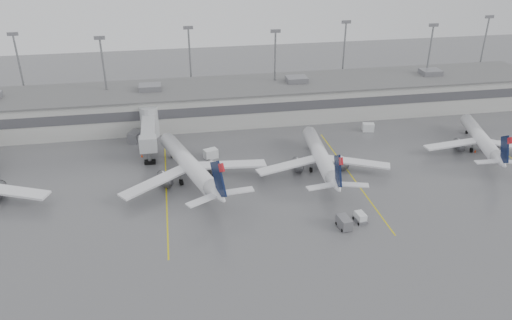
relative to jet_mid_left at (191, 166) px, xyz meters
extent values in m
plane|color=#57575A|center=(12.76, -27.36, -3.22)|extent=(260.00, 260.00, 0.00)
cube|color=#AFAFAA|center=(12.76, 30.64, 0.78)|extent=(150.00, 16.00, 8.00)
cube|color=#47474C|center=(12.76, 22.59, 1.78)|extent=(150.00, 0.15, 2.20)
cube|color=#606060|center=(12.76, 30.64, 4.83)|extent=(152.00, 17.00, 0.30)
cube|color=slate|center=(62.76, 30.64, 5.58)|extent=(5.00, 4.00, 1.30)
cylinder|color=gray|center=(-37.24, 40.14, 6.78)|extent=(0.44, 0.44, 20.00)
cube|color=slate|center=(-37.24, 40.14, 16.98)|extent=(2.40, 0.50, 0.80)
cylinder|color=gray|center=(-17.24, 32.64, 6.78)|extent=(0.44, 0.44, 20.00)
cube|color=slate|center=(-17.24, 32.64, 16.98)|extent=(2.40, 0.50, 0.80)
cylinder|color=gray|center=(2.76, 40.14, 6.78)|extent=(0.44, 0.44, 20.00)
cube|color=slate|center=(2.76, 40.14, 16.98)|extent=(2.40, 0.50, 0.80)
cylinder|color=gray|center=(22.76, 32.64, 6.78)|extent=(0.44, 0.44, 20.00)
cube|color=slate|center=(22.76, 32.64, 16.98)|extent=(2.40, 0.50, 0.80)
cylinder|color=gray|center=(42.76, 40.14, 6.78)|extent=(0.44, 0.44, 20.00)
cube|color=slate|center=(42.76, 40.14, 16.98)|extent=(2.40, 0.50, 0.80)
cylinder|color=gray|center=(62.76, 32.64, 6.78)|extent=(0.44, 0.44, 20.00)
cube|color=slate|center=(62.76, 32.64, 16.98)|extent=(2.40, 0.50, 0.80)
cylinder|color=gray|center=(82.76, 40.14, 6.78)|extent=(0.44, 0.44, 20.00)
cube|color=slate|center=(82.76, 40.14, 16.98)|extent=(2.40, 0.50, 0.80)
cylinder|color=#ACAFB2|center=(-7.74, 22.64, 0.28)|extent=(4.00, 4.00, 7.00)
cube|color=#ACAFB2|center=(-7.74, 16.14, 1.08)|extent=(2.80, 13.00, 2.60)
cube|color=#ACAFB2|center=(-7.74, 8.64, 1.08)|extent=(3.40, 2.40, 3.00)
cylinder|color=gray|center=(-7.74, 8.64, -1.82)|extent=(0.70, 0.70, 2.80)
cube|color=black|center=(-7.74, 8.64, -2.87)|extent=(2.20, 1.20, 0.70)
cube|color=#D9C90C|center=(-4.74, -3.36, -3.21)|extent=(0.25, 40.00, 0.01)
cube|color=#D9C90C|center=(30.26, -3.36, -3.21)|extent=(0.25, 40.00, 0.01)
cube|color=white|center=(-31.41, -2.45, -0.76)|extent=(14.62, 7.67, 0.39)
cylinder|color=white|center=(-0.47, 1.47, -0.06)|extent=(10.03, 23.00, 3.16)
cone|color=white|center=(-4.43, 13.90, -0.06)|extent=(3.90, 3.76, 3.16)
cone|color=white|center=(3.78, -11.85, 0.36)|extent=(4.60, 5.97, 3.16)
cube|color=white|center=(-6.59, -3.57, -0.91)|extent=(12.70, 10.20, 0.37)
cube|color=white|center=(7.44, 0.90, -0.91)|extent=(13.69, 2.81, 0.37)
cube|color=#081232|center=(3.94, -12.36, 3.41)|extent=(2.10, 5.74, 6.88)
cube|color=red|center=(4.35, -13.66, 6.14)|extent=(0.95, 2.12, 2.00)
cylinder|color=black|center=(-3.34, 10.49, -2.75)|extent=(0.64, 1.01, 0.95)
cylinder|color=black|center=(-1.93, -1.20, -2.64)|extent=(0.80, 1.25, 1.16)
cylinder|color=black|center=(2.27, 0.14, -2.64)|extent=(0.80, 1.25, 1.16)
cylinder|color=white|center=(25.17, 1.21, -0.34)|extent=(4.38, 21.29, 2.88)
cone|color=white|center=(26.03, 13.09, -0.34)|extent=(3.07, 2.89, 2.88)
cone|color=white|center=(24.26, -11.53, 0.05)|extent=(3.22, 5.00, 2.88)
cube|color=white|center=(18.28, -0.99, -1.11)|extent=(12.72, 5.42, 0.34)
cube|color=white|center=(31.69, -1.95, -1.11)|extent=(12.51, 7.01, 0.34)
cube|color=#081232|center=(24.23, -12.01, 2.83)|extent=(0.67, 5.42, 6.28)
cube|color=red|center=(24.14, -13.25, 5.33)|extent=(0.43, 1.96, 1.82)
cylinder|color=black|center=(25.79, 9.84, -2.79)|extent=(0.40, 0.89, 0.86)
cylinder|color=black|center=(23.03, -0.56, -2.69)|extent=(0.51, 1.08, 1.06)
cylinder|color=black|center=(27.05, -0.85, -2.69)|extent=(0.51, 1.08, 1.06)
cylinder|color=white|center=(60.92, 3.51, -0.50)|extent=(7.74, 19.95, 2.72)
cone|color=white|center=(63.81, 14.36, -0.50)|extent=(3.28, 3.15, 2.72)
cone|color=white|center=(57.83, -8.13, -0.14)|extent=(3.79, 5.07, 2.72)
cube|color=white|center=(54.15, 2.69, -1.23)|extent=(11.88, 2.99, 0.32)
cube|color=#081232|center=(57.71, -8.56, 2.48)|extent=(1.57, 5.00, 5.92)
cube|color=red|center=(57.41, -9.70, 4.84)|extent=(0.73, 1.84, 1.72)
cylinder|color=black|center=(63.01, 11.39, -2.81)|extent=(0.52, 0.87, 0.81)
cylinder|color=black|center=(58.62, 2.25, -2.72)|extent=(0.65, 1.07, 1.00)
cylinder|color=black|center=(62.29, 1.27, -2.72)|extent=(0.65, 1.07, 1.00)
cube|color=white|center=(26.22, -18.62, -2.42)|extent=(1.60, 2.29, 1.60)
cube|color=slate|center=(26.22, -18.62, -2.91)|extent=(1.82, 2.66, 0.62)
cylinder|color=black|center=(25.40, -17.83, -2.97)|extent=(0.26, 0.52, 0.50)
cylinder|color=black|center=(26.81, -17.64, -2.97)|extent=(0.26, 0.52, 0.50)
cylinder|color=black|center=(25.63, -19.59, -2.97)|extent=(0.26, 0.52, 0.50)
cylinder|color=black|center=(27.04, -19.41, -2.97)|extent=(0.26, 0.52, 0.50)
cube|color=slate|center=(23.02, -19.82, -2.23)|extent=(2.03, 3.10, 1.77)
cylinder|color=black|center=(22.16, -18.88, -2.93)|extent=(0.30, 0.61, 0.58)
cylinder|color=black|center=(23.87, -20.75, -2.93)|extent=(0.30, 0.61, 0.58)
cube|color=white|center=(4.52, 9.13, -2.27)|extent=(3.11, 2.55, 1.89)
cube|color=white|center=(41.49, 16.80, -2.31)|extent=(2.87, 2.23, 1.81)
cube|color=slate|center=(-11.04, 20.31, -2.12)|extent=(3.34, 4.09, 2.20)
cone|color=#F83905|center=(-9.45, 12.06, -2.90)|extent=(0.41, 0.41, 0.65)
cone|color=#F83905|center=(27.43, 13.22, -2.89)|extent=(0.41, 0.41, 0.66)
cone|color=#F83905|center=(59.40, 2.00, -2.91)|extent=(0.38, 0.38, 0.61)
camera|label=1|loc=(-2.42, -82.86, 42.03)|focal=35.00mm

